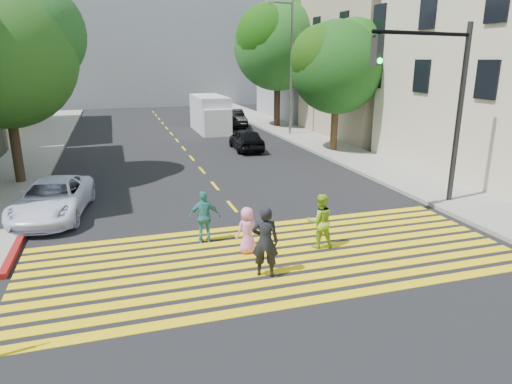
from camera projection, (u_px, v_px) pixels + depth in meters
name	position (u px, v px, depth m)	size (l,w,h in m)	color
ground	(291.00, 278.00, 11.42)	(120.00, 120.00, 0.00)	black
sidewalk_left	(41.00, 143.00, 29.16)	(3.00, 40.00, 0.15)	gray
sidewalk_right	(331.00, 148.00, 27.57)	(3.00, 60.00, 0.15)	gray
curb_red	(28.00, 224.00, 14.94)	(0.20, 8.00, 0.16)	maroon
crosswalk	(274.00, 257.00, 12.59)	(13.40, 5.30, 0.01)	yellow
lane_line	(174.00, 137.00, 32.05)	(0.12, 34.40, 0.01)	yellow
building_right_tan	(394.00, 63.00, 31.70)	(10.00, 10.00, 10.00)	tan
building_right_grey	(325.00, 62.00, 41.79)	(10.00, 10.00, 10.00)	gray
backdrop_block	(143.00, 53.00, 53.75)	(30.00, 8.00, 12.00)	gray
tree_left	(3.00, 47.00, 18.37)	(7.04, 6.78, 8.47)	#44331E
tree_right_near	(338.00, 62.00, 25.52)	(6.15, 5.76, 7.52)	#472B18
tree_right_far	(278.00, 41.00, 34.81)	(8.67, 8.60, 9.74)	#322417
pedestrian_man	(265.00, 241.00, 11.29)	(0.67, 0.44, 1.84)	black
pedestrian_woman	(320.00, 221.00, 13.06)	(0.78, 0.61, 1.61)	#8EBE27
pedestrian_child	(247.00, 230.00, 12.72)	(0.65, 0.43, 1.34)	pink
pedestrian_extra	(205.00, 217.00, 13.44)	(0.92, 0.38, 1.58)	teal
white_sedan	(52.00, 199.00, 15.68)	(2.14, 4.65, 1.29)	white
dark_car_near	(246.00, 139.00, 27.21)	(1.56, 3.87, 1.32)	black
silver_car	(203.00, 115.00, 39.19)	(1.69, 4.17, 1.21)	gray
dark_car_parked	(234.00, 118.00, 36.56)	(1.45, 4.16, 1.37)	black
white_van	(211.00, 115.00, 34.03)	(2.12, 5.59, 2.64)	silver
traffic_signal	(439.00, 91.00, 15.58)	(4.37, 1.16, 6.49)	#2A2A2A
street_lamp	(289.00, 60.00, 31.12)	(2.03, 0.62, 9.01)	#606060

